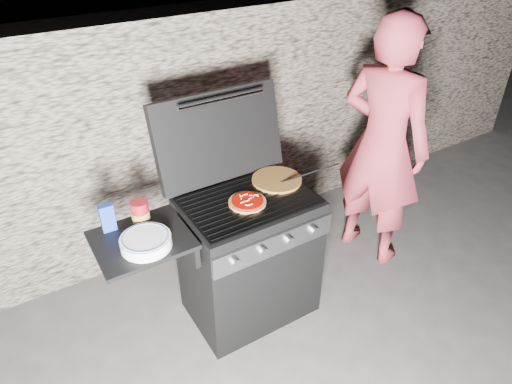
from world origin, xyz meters
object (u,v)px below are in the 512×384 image
sauce_jar (140,213)px  gas_grill (215,271)px  person (382,145)px  pizza_topped (247,202)px

sauce_jar → gas_grill: bearing=-17.8°
sauce_jar → person: bearing=-1.9°
pizza_topped → sauce_jar: (-0.60, 0.15, 0.05)m
pizza_topped → sauce_jar: sauce_jar is taller
gas_grill → pizza_topped: (0.22, -0.03, 0.47)m
person → gas_grill: bearing=76.4°
pizza_topped → person: size_ratio=0.12×
gas_grill → sauce_jar: size_ratio=8.97×
pizza_topped → person: bearing=4.3°
gas_grill → pizza_topped: 0.52m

